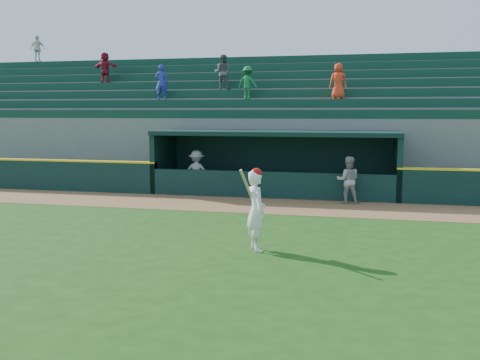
# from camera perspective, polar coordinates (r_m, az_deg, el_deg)

# --- Properties ---
(ground) EXTENTS (120.00, 120.00, 0.00)m
(ground) POSITION_cam_1_polar(r_m,az_deg,el_deg) (13.64, -1.52, -6.26)
(ground) COLOR #1C4511
(ground) RESTS_ON ground
(warning_track) EXTENTS (40.00, 3.00, 0.01)m
(warning_track) POSITION_cam_1_polar(r_m,az_deg,el_deg) (18.33, 2.33, -2.74)
(warning_track) COLOR brown
(warning_track) RESTS_ON ground
(dugout_player_front) EXTENTS (0.85, 0.68, 1.65)m
(dugout_player_front) POSITION_cam_1_polar(r_m,az_deg,el_deg) (19.01, 11.45, -0.01)
(dugout_player_front) COLOR #9B9B96
(dugout_player_front) RESTS_ON ground
(dugout_player_inside) EXTENTS (1.12, 0.68, 1.69)m
(dugout_player_inside) POSITION_cam_1_polar(r_m,az_deg,el_deg) (21.05, -4.62, 0.87)
(dugout_player_inside) COLOR #A8A8A3
(dugout_player_inside) RESTS_ON ground
(dugout) EXTENTS (9.40, 2.80, 2.46)m
(dugout) POSITION_cam_1_polar(r_m,az_deg,el_deg) (21.19, 3.91, 2.30)
(dugout) COLOR #62625D
(dugout) RESTS_ON ground
(stands) EXTENTS (34.50, 6.25, 7.45)m
(stands) POSITION_cam_1_polar(r_m,az_deg,el_deg) (25.64, 5.55, 5.46)
(stands) COLOR slate
(stands) RESTS_ON ground
(batter_at_plate) EXTENTS (0.72, 0.87, 1.94)m
(batter_at_plate) POSITION_cam_1_polar(r_m,az_deg,el_deg) (12.34, 1.73, -3.14)
(batter_at_plate) COLOR white
(batter_at_plate) RESTS_ON ground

